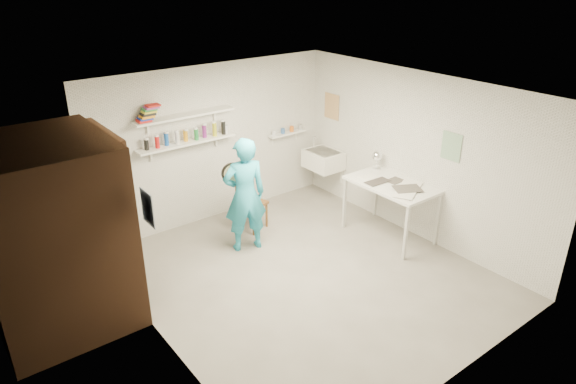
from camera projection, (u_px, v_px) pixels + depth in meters
floor at (307, 276)px, 6.67m from camera, size 4.00×4.50×0.02m
ceiling at (310, 92)px, 5.67m from camera, size 4.00×4.50×0.02m
wall_back at (213, 143)px, 7.80m from camera, size 4.00×0.02×2.40m
wall_front at (471, 274)px, 4.54m from camera, size 4.00×0.02×2.40m
wall_left at (151, 242)px, 5.05m from camera, size 0.02×4.50×2.40m
wall_right at (417, 156)px, 7.29m from camera, size 0.02×4.50×2.40m
doorway_recess at (117, 221)px, 5.90m from camera, size 0.02×0.90×2.00m
corridor_box at (51, 235)px, 5.49m from camera, size 1.40×1.50×2.10m
door_lintel at (105, 133)px, 5.48m from camera, size 0.06×1.05×0.10m
door_jamb_near at (136, 237)px, 5.55m from camera, size 0.06×0.10×2.00m
door_jamb_far at (103, 205)px, 6.27m from camera, size 0.06×0.10×2.00m
shelf_lower at (187, 143)px, 7.37m from camera, size 1.50×0.22×0.03m
shelf_upper at (185, 116)px, 7.20m from camera, size 1.50×0.22×0.03m
ledge_shelf at (287, 133)px, 8.52m from camera, size 0.70×0.14×0.03m
poster_left at (147, 208)px, 4.96m from camera, size 0.01×0.28×0.36m
poster_right_a at (332, 106)px, 8.43m from camera, size 0.01×0.34×0.42m
poster_right_b at (451, 147)px, 6.76m from camera, size 0.01×0.30×0.38m
belfast_sink at (323, 160)px, 8.58m from camera, size 0.48×0.60×0.30m
man at (245, 195)px, 6.99m from camera, size 0.68×0.54×1.64m
wall_clock at (232, 173)px, 7.00m from camera, size 0.29×0.12×0.29m
wooden_chair at (252, 204)px, 7.69m from camera, size 0.48×0.47×0.82m
work_table at (390, 210)px, 7.47m from camera, size 0.76×1.27×0.85m
desk_lamp at (377, 156)px, 7.69m from camera, size 0.16×0.16×0.16m
spray_cans at (187, 136)px, 7.33m from camera, size 1.31×0.06×0.17m
book_stack at (148, 113)px, 6.86m from camera, size 0.32×0.14×0.22m
ledge_pots at (287, 130)px, 8.50m from camera, size 0.48×0.07×0.09m
papers at (392, 182)px, 7.29m from camera, size 0.30×0.22×0.03m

